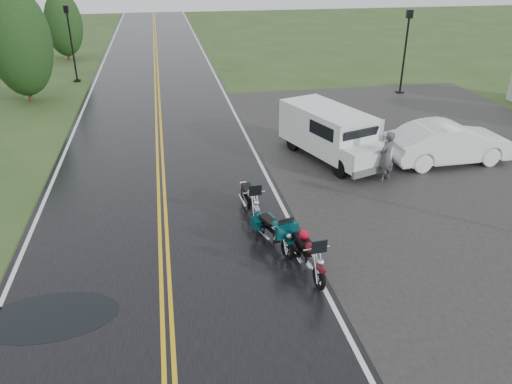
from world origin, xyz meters
The scene contains 13 objects.
ground centered at (0.00, 0.00, 0.00)m, with size 120.00×120.00×0.00m, color #2D471E.
road centered at (0.00, 10.00, 0.02)m, with size 8.00×100.00×0.04m, color black.
parking_pad centered at (11.00, 5.00, 0.01)m, with size 14.00×24.00×0.03m, color black.
motorcycle_red centered at (3.65, -1.65, 0.64)m, with size 0.78×2.15×1.27m, color #510912, non-canonical shape.
motorcycle_teal centered at (3.22, -0.24, 0.59)m, with size 0.72×1.98×1.17m, color #05383D, non-canonical shape.
motorcycle_silver centered at (2.74, 1.68, 0.62)m, with size 0.77×2.10×1.24m, color #999BA0, non-canonical shape.
van_white centered at (6.41, 4.64, 1.00)m, with size 1.92×5.11×2.01m, color white, non-canonical shape.
person_at_van centered at (7.87, 4.09, 0.91)m, with size 0.66×0.44×1.82m, color #454549.
sedan_white centered at (10.93, 5.22, 0.79)m, with size 1.68×4.82×1.59m, color white.
lamp_post_far_left centered at (-4.91, 21.76, 2.29)m, with size 0.39×0.39×4.58m, color black, non-canonical shape.
lamp_post_far_right centered at (13.80, 15.34, 2.31)m, with size 0.40×0.40×4.62m, color black, non-canonical shape.
tree_left_mid centered at (-6.78, 17.42, 2.54)m, with size 3.25×3.25×5.08m, color #1E3D19, non-canonical shape.
tree_left_far centered at (-6.41, 29.03, 2.07)m, with size 2.69×2.69×4.14m, color #1E3D19, non-canonical shape.
Camera 1 is at (0.32, -11.06, 7.47)m, focal length 35.00 mm.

